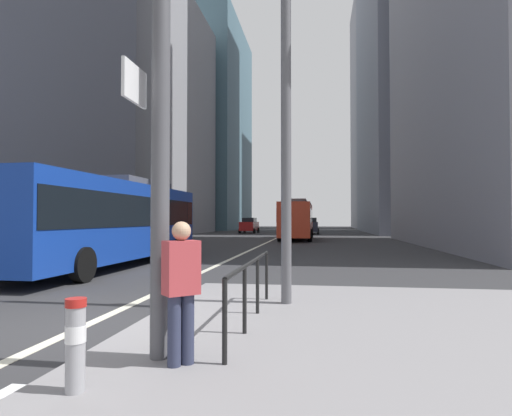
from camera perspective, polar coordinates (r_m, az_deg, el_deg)
ground_plane at (r=26.95m, az=0.07°, el=-5.27°), size 160.00×160.00×0.00m
median_island at (r=6.10m, az=24.88°, el=-17.59°), size 9.00×10.00×0.15m
lane_centre_line at (r=36.86m, az=2.30°, el=-4.24°), size 0.20×80.00×0.01m
office_tower_left_mid at (r=53.90m, az=-13.86°, el=11.87°), size 10.26×23.34×28.37m
office_tower_left_far at (r=78.48m, az=-6.65°, el=10.46°), size 12.87×23.82×36.02m
office_tower_right_mid at (r=66.35m, az=20.61°, el=22.76°), size 13.60×25.56×57.85m
office_tower_right_far at (r=88.22m, az=17.02°, el=12.17°), size 12.17×21.06×45.02m
city_bus_blue_oncoming at (r=16.87m, az=-18.71°, el=-1.22°), size 2.86×11.96×3.40m
city_bus_red_receding at (r=37.33m, az=5.47°, el=-1.39°), size 2.71×10.93×3.40m
car_oncoming_mid at (r=54.25m, az=-0.90°, el=-2.32°), size 2.15×4.34×1.94m
car_receding_near at (r=51.37m, az=7.26°, el=-2.35°), size 2.05×4.25×1.94m
street_lamp_post at (r=9.04m, az=4.01°, el=21.30°), size 5.50×0.32×8.00m
bollard_left at (r=4.56m, az=-22.93°, el=-15.88°), size 0.20×0.20×0.88m
pedestrian_railing at (r=6.85m, az=-0.58°, el=-9.16°), size 0.06×4.00×0.98m
pedestrian_waiting at (r=4.95m, az=-9.95°, el=-10.16°), size 0.44×0.43×1.60m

